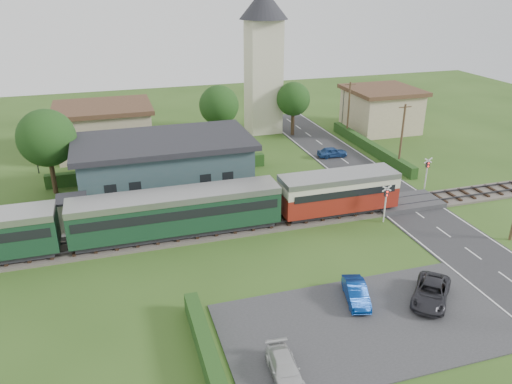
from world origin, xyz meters
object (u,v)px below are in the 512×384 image
object	(u,v)px
station_building	(165,166)
car_park_dark	(431,292)
equipment_hut	(73,212)
crossing_signal_far	(427,169)
house_east	(381,109)
crossing_signal_near	(386,198)
church_tower	(263,51)
car_on_road	(332,152)
car_park_silver	(284,368)
train	(134,217)
pedestrian_near	(265,196)
house_west	(104,129)
car_park_blue	(356,293)
pedestrian_far	(127,210)

from	to	relation	value
station_building	car_park_dark	distance (m)	25.94
equipment_hut	crossing_signal_far	world-z (taller)	crossing_signal_far
house_east	station_building	bearing A→B (deg)	-156.56
crossing_signal_near	car_park_dark	distance (m)	11.19
car_park_dark	house_east	bearing A→B (deg)	107.17
church_tower	car_on_road	xyz separation A→B (m)	(4.20, -12.40, -9.60)
house_east	car_park_silver	bearing A→B (deg)	-125.54
train	crossing_signal_far	distance (m)	27.19
pedestrian_near	station_building	bearing A→B (deg)	-25.37
house_west	equipment_hut	bearing A→B (deg)	-98.62
pedestrian_near	crossing_signal_far	bearing A→B (deg)	-166.94
equipment_hut	crossing_signal_near	xyz separation A→B (m)	(24.40, -5.61, 0.39)
train	house_west	size ratio (longest dim) A/B	4.00
equipment_hut	crossing_signal_near	world-z (taller)	crossing_signal_near
equipment_hut	house_east	xyz separation A→B (m)	(38.00, 18.80, 1.05)
crossing_signal_near	car_on_road	distance (m)	16.32
crossing_signal_near	car_on_road	world-z (taller)	crossing_signal_near
house_east	car_park_blue	world-z (taller)	house_east
pedestrian_far	church_tower	bearing A→B (deg)	-21.49
station_building	crossing_signal_far	world-z (taller)	station_building
station_building	pedestrian_far	world-z (taller)	station_building
equipment_hut	car_park_silver	bearing A→B (deg)	-61.94
church_tower	house_east	bearing A→B (deg)	-14.93
station_building	crossing_signal_near	distance (m)	19.98
house_west	car_park_blue	world-z (taller)	house_west
house_east	pedestrian_near	world-z (taller)	house_east
car_on_road	car_park_dark	xyz separation A→B (m)	(-5.76, -26.70, 0.06)
house_east	pedestrian_far	xyz separation A→B (m)	(-33.93, -18.68, -1.50)
train	crossing_signal_far	bearing A→B (deg)	5.05
house_west	church_tower	bearing A→B (deg)	8.53
house_west	crossing_signal_far	bearing A→B (deg)	-35.77
train	church_tower	distance (m)	32.90
equipment_hut	crossing_signal_near	bearing A→B (deg)	-12.94
car_park_silver	pedestrian_far	xyz separation A→B (m)	(-6.43, 19.82, 0.71)
equipment_hut	house_east	distance (m)	42.41
station_building	crossing_signal_far	xyz separation A→B (m)	(23.60, -6.60, -0.55)
car_park_dark	car_on_road	bearing A→B (deg)	120.25
house_west	car_park_silver	xyz separation A→B (m)	(7.50, -39.50, -2.20)
church_tower	car_on_road	world-z (taller)	church_tower
church_tower	house_east	world-z (taller)	church_tower
car_on_road	house_west	bearing A→B (deg)	72.00
station_building	pedestrian_far	distance (m)	7.04
car_on_road	pedestrian_far	world-z (taller)	pedestrian_far
house_east	car_park_dark	xyz separation A→B (m)	(-16.56, -35.10, -2.11)
house_east	car_park_silver	world-z (taller)	house_east
church_tower	car_park_silver	size ratio (longest dim) A/B	5.01
house_east	car_park_dark	world-z (taller)	house_east
crossing_signal_near	car_on_road	bearing A→B (deg)	80.06
station_building	pedestrian_near	world-z (taller)	station_building
train	church_tower	bearing A→B (deg)	54.59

